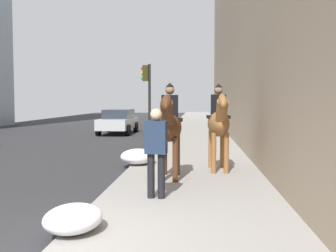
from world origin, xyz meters
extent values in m
cube|color=gray|center=(0.00, -1.77, 0.06)|extent=(120.00, 3.54, 0.12)
ellipsoid|color=#4C2B16|center=(4.54, -1.24, 1.33)|extent=(1.50, 0.56, 0.66)
cylinder|color=#4C2B16|center=(4.09, -1.40, 0.63)|extent=(0.13, 0.13, 1.01)
cylinder|color=#4C2B16|center=(4.09, -1.08, 0.63)|extent=(0.13, 0.13, 1.01)
cylinder|color=#4C2B16|center=(4.99, -1.40, 0.63)|extent=(0.13, 0.13, 1.01)
cylinder|color=#4C2B16|center=(4.99, -1.08, 0.63)|extent=(0.13, 0.13, 1.01)
cylinder|color=#4C2B16|center=(3.77, -1.24, 1.68)|extent=(0.63, 0.28, 0.68)
ellipsoid|color=#4C2B16|center=(3.56, -1.24, 1.93)|extent=(0.63, 0.22, 0.49)
cylinder|color=black|center=(5.26, -1.24, 1.23)|extent=(0.28, 0.10, 0.55)
cube|color=black|center=(4.59, -1.24, 1.51)|extent=(0.44, 0.60, 0.08)
cube|color=black|center=(4.59, -1.24, 1.83)|extent=(0.28, 0.38, 0.55)
sphere|color=#8C664C|center=(4.59, -1.24, 2.22)|extent=(0.22, 0.22, 0.22)
cone|color=black|center=(4.59, -1.24, 2.34)|extent=(0.20, 0.20, 0.10)
ellipsoid|color=brown|center=(5.73, -2.44, 1.35)|extent=(1.53, 0.64, 0.66)
cylinder|color=brown|center=(5.29, -2.63, 0.64)|extent=(0.13, 0.13, 1.04)
cylinder|color=brown|center=(5.27, -2.31, 0.64)|extent=(0.13, 0.13, 1.04)
cylinder|color=brown|center=(6.18, -2.58, 0.64)|extent=(0.13, 0.13, 1.04)
cylinder|color=brown|center=(6.17, -2.26, 0.64)|extent=(0.13, 0.13, 1.04)
cylinder|color=brown|center=(4.96, -2.48, 1.70)|extent=(0.65, 0.31, 0.68)
ellipsoid|color=brown|center=(4.75, -2.49, 1.95)|extent=(0.64, 0.25, 0.49)
cylinder|color=black|center=(6.44, -2.41, 1.26)|extent=(0.29, 0.11, 0.55)
cube|color=black|center=(5.78, -2.44, 1.54)|extent=(0.47, 0.62, 0.08)
cube|color=black|center=(5.78, -2.44, 1.85)|extent=(0.30, 0.39, 0.55)
sphere|color=#8C664C|center=(5.78, -2.44, 2.25)|extent=(0.22, 0.22, 0.22)
cone|color=black|center=(5.78, -2.44, 2.37)|extent=(0.21, 0.21, 0.10)
cylinder|color=black|center=(2.53, -1.02, 0.54)|extent=(0.14, 0.14, 0.85)
cylinder|color=black|center=(2.51, -1.22, 0.54)|extent=(0.14, 0.14, 0.85)
cube|color=#1E2D47|center=(2.52, -1.12, 1.28)|extent=(0.30, 0.42, 0.62)
sphere|color=#D8AD8C|center=(2.52, -1.12, 1.71)|extent=(0.22, 0.22, 0.22)
cube|color=#B7BABF|center=(18.70, 2.80, 0.62)|extent=(4.32, 1.74, 0.60)
cube|color=#262D38|center=(18.96, 2.79, 1.18)|extent=(2.51, 1.51, 0.52)
cylinder|color=black|center=(17.36, 1.98, 0.32)|extent=(0.64, 0.23, 0.64)
cylinder|color=black|center=(17.38, 3.66, 0.32)|extent=(0.64, 0.23, 0.64)
cylinder|color=black|center=(20.02, 1.94, 0.32)|extent=(0.64, 0.23, 0.64)
cylinder|color=black|center=(20.05, 3.62, 0.32)|extent=(0.64, 0.23, 0.64)
cylinder|color=black|center=(13.08, 0.26, 1.79)|extent=(0.12, 0.12, 3.58)
cube|color=#2D280C|center=(13.08, 0.44, 3.18)|extent=(0.20, 0.24, 0.70)
sphere|color=red|center=(13.08, 0.57, 3.40)|extent=(0.14, 0.14, 0.14)
sphere|color=orange|center=(13.08, 0.57, 3.18)|extent=(0.14, 0.14, 0.14)
sphere|color=green|center=(13.08, 0.57, 2.96)|extent=(0.14, 0.14, 0.14)
ellipsoid|color=white|center=(0.47, -0.15, 0.30)|extent=(1.06, 0.82, 0.37)
ellipsoid|color=white|center=(6.66, -0.15, 0.34)|extent=(1.27, 0.98, 0.44)
camera|label=1|loc=(-5.14, -1.91, 1.97)|focal=43.98mm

